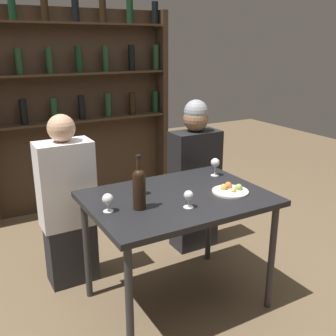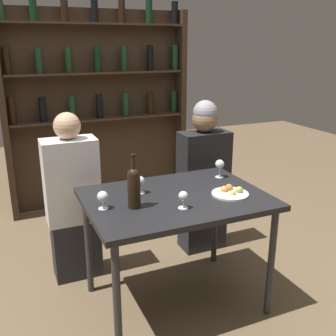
# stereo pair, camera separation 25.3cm
# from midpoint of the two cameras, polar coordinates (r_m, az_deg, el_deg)

# --- Properties ---
(ground_plane) EXTENTS (10.00, 10.00, 0.00)m
(ground_plane) POSITION_cam_midpoint_polar(r_m,az_deg,el_deg) (2.86, -1.38, -18.72)
(ground_plane) COLOR brown
(dining_table) EXTENTS (1.13, 0.82, 0.78)m
(dining_table) POSITION_cam_midpoint_polar(r_m,az_deg,el_deg) (2.51, -1.50, -5.69)
(dining_table) COLOR black
(dining_table) RESTS_ON ground_plane
(wine_rack_wall) EXTENTS (1.90, 0.21, 2.13)m
(wine_rack_wall) POSITION_cam_midpoint_polar(r_m,az_deg,el_deg) (4.16, -14.42, 9.22)
(wine_rack_wall) COLOR #38281C
(wine_rack_wall) RESTS_ON ground_plane
(wine_bottle) EXTENTS (0.08, 0.08, 0.32)m
(wine_bottle) POSITION_cam_midpoint_polar(r_m,az_deg,el_deg) (2.26, -7.42, -2.77)
(wine_bottle) COLOR black
(wine_bottle) RESTS_ON dining_table
(wine_glass_0) EXTENTS (0.06, 0.06, 0.11)m
(wine_glass_0) POSITION_cam_midpoint_polar(r_m,az_deg,el_deg) (2.50, -6.84, -2.16)
(wine_glass_0) COLOR silver
(wine_glass_0) RESTS_ON dining_table
(wine_glass_1) EXTENTS (0.06, 0.06, 0.11)m
(wine_glass_1) POSITION_cam_midpoint_polar(r_m,az_deg,el_deg) (2.28, -0.18, -4.17)
(wine_glass_1) COLOR silver
(wine_glass_1) RESTS_ON dining_table
(wine_glass_2) EXTENTS (0.07, 0.07, 0.11)m
(wine_glass_2) POSITION_cam_midpoint_polar(r_m,az_deg,el_deg) (2.28, -11.92, -4.58)
(wine_glass_2) COLOR silver
(wine_glass_2) RESTS_ON dining_table
(wine_glass_3) EXTENTS (0.06, 0.06, 0.13)m
(wine_glass_3) POSITION_cam_midpoint_polar(r_m,az_deg,el_deg) (2.83, 4.33, 0.65)
(wine_glass_3) COLOR silver
(wine_glass_3) RESTS_ON dining_table
(food_plate_0) EXTENTS (0.24, 0.24, 0.05)m
(food_plate_0) POSITION_cam_midpoint_polar(r_m,az_deg,el_deg) (2.56, 6.27, -3.23)
(food_plate_0) COLOR silver
(food_plate_0) RESTS_ON dining_table
(seated_person_left) EXTENTS (0.38, 0.22, 1.25)m
(seated_person_left) POSITION_cam_midpoint_polar(r_m,az_deg,el_deg) (2.92, -16.78, -5.44)
(seated_person_left) COLOR #26262B
(seated_person_left) RESTS_ON ground_plane
(seated_person_right) EXTENTS (0.41, 0.22, 1.27)m
(seated_person_right) POSITION_cam_midpoint_polar(r_m,az_deg,el_deg) (3.28, 1.68, -1.53)
(seated_person_right) COLOR #26262B
(seated_person_right) RESTS_ON ground_plane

